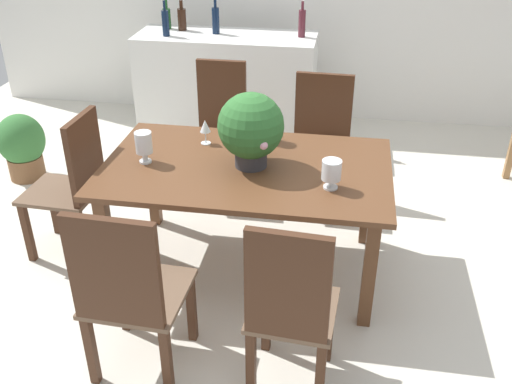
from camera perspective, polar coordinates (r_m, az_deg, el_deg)
The scene contains 19 objects.
ground_plane at distance 3.93m, azimuth -0.48°, elevation -6.03°, with size 7.04×7.04×0.00m, color silver.
dining_table at distance 3.46m, azimuth -0.95°, elevation 1.34°, with size 1.70×1.04×0.74m.
chair_far_left at distance 4.45m, azimuth -3.56°, elevation 6.63°, with size 0.41×0.42×1.04m.
chair_near_right at distance 2.67m, azimuth 3.38°, elevation -11.28°, with size 0.43×0.44×1.00m.
chair_far_right at distance 4.36m, azimuth 6.44°, elevation 5.72°, with size 0.48×0.45×0.98m.
chair_head_end at distance 3.85m, azimuth -17.54°, elevation 1.01°, with size 0.47×0.43×0.99m.
chair_near_left at distance 2.81m, azimuth -12.57°, elevation -9.43°, with size 0.49×0.49×1.01m.
flower_centerpiece at distance 3.31m, azimuth -0.52°, elevation 6.36°, with size 0.39×0.39×0.45m.
crystal_vase_left at distance 3.47m, azimuth -11.05°, elevation 4.70°, with size 0.10×0.10×0.19m.
crystal_vase_center_near at distance 3.69m, azimuth 1.43°, elevation 6.50°, with size 0.10×0.10×0.17m.
crystal_vase_right at distance 3.15m, azimuth 7.48°, elevation 2.07°, with size 0.11×0.11×0.17m.
wine_glass at distance 3.67m, azimuth -5.05°, elevation 6.43°, with size 0.07×0.07×0.16m.
kitchen_counter at distance 5.44m, azimuth -2.87°, elevation 10.24°, with size 1.61×0.60×0.98m, color silver.
wine_bottle_dark at distance 5.32m, azimuth -4.01°, elevation 16.62°, with size 0.06×0.06×0.30m.
wine_bottle_amber at distance 5.47m, azimuth -7.34°, elevation 16.64°, with size 0.08×0.08×0.26m.
wine_bottle_green at distance 5.55m, azimuth -8.81°, elevation 16.67°, with size 0.07×0.07×0.26m.
wine_bottle_tall at distance 5.21m, azimuth 4.57°, elevation 16.34°, with size 0.06×0.06×0.30m.
wine_bottle_clear at distance 5.29m, azimuth -8.94°, elevation 16.23°, with size 0.06×0.06×0.30m.
potted_plant_floor at distance 5.11m, azimuth -22.14°, elevation 4.33°, with size 0.38×0.38×0.56m.
Camera 1 is at (0.55, -3.15, 2.29)m, focal length 40.44 mm.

